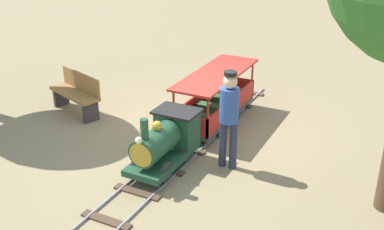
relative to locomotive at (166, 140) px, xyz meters
name	(u,v)px	position (x,y,z in m)	size (l,w,h in m)	color
ground_plane	(194,141)	(0.00, -1.01, -0.48)	(60.00, 60.00, 0.00)	#8C7A56
track	(195,140)	(0.00, -1.03, -0.47)	(0.75, 6.05, 0.04)	gray
locomotive	(166,140)	(0.00, 0.00, 0.00)	(0.71, 1.45, 1.04)	#1E472D
passenger_car	(216,102)	(0.00, -1.93, -0.06)	(0.81, 2.35, 0.97)	#3F3F3F
conductor_person	(229,112)	(-0.88, -0.45, 0.47)	(0.30, 0.30, 1.62)	#282D47
park_bench	(76,93)	(2.70, -1.09, -0.07)	(1.36, 0.80, 0.82)	olive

